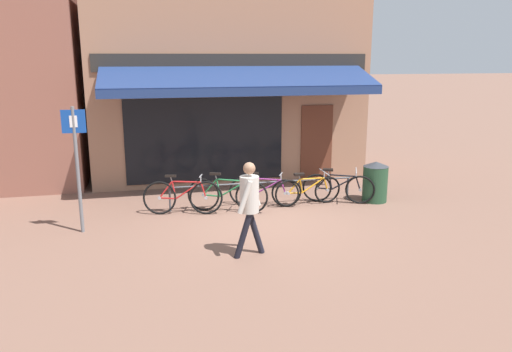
# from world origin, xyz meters

# --- Properties ---
(ground_plane) EXTENTS (160.00, 160.00, 0.00)m
(ground_plane) POSITION_xyz_m (0.00, 0.00, 0.00)
(ground_plane) COLOR brown
(shop_front) EXTENTS (7.50, 4.50, 5.23)m
(shop_front) POSITION_xyz_m (-0.03, 4.37, 2.61)
(shop_front) COLOR #9E7056
(shop_front) RESTS_ON ground_plane
(bike_rack_rail) EXTENTS (4.35, 0.04, 0.57)m
(bike_rack_rail) POSITION_xyz_m (0.18, 0.84, 0.49)
(bike_rack_rail) COLOR #47494F
(bike_rack_rail) RESTS_ON ground_plane
(bicycle_red) EXTENTS (1.74, 0.54, 0.89)m
(bicycle_red) POSITION_xyz_m (-1.67, 0.62, 0.39)
(bicycle_red) COLOR black
(bicycle_red) RESTS_ON ground_plane
(bicycle_green) EXTENTS (1.74, 0.79, 0.89)m
(bicycle_green) POSITION_xyz_m (-0.69, 0.55, 0.39)
(bicycle_green) COLOR black
(bicycle_green) RESTS_ON ground_plane
(bicycle_purple) EXTENTS (1.56, 0.72, 0.80)m
(bicycle_purple) POSITION_xyz_m (0.21, 0.83, 0.35)
(bicycle_purple) COLOR black
(bicycle_purple) RESTS_ON ground_plane
(bicycle_orange) EXTENTS (1.65, 0.52, 0.81)m
(bicycle_orange) POSITION_xyz_m (1.23, 0.63, 0.35)
(bicycle_orange) COLOR black
(bicycle_orange) RESTS_ON ground_plane
(bicycle_black) EXTENTS (1.60, 0.80, 0.84)m
(bicycle_black) POSITION_xyz_m (1.98, 0.64, 0.37)
(bicycle_black) COLOR black
(bicycle_black) RESTS_ON ground_plane
(pedestrian_adult) EXTENTS (0.59, 0.48, 1.68)m
(pedestrian_adult) POSITION_xyz_m (-0.74, -2.02, 1.02)
(pedestrian_adult) COLOR black
(pedestrian_adult) RESTS_ON ground_plane
(litter_bin) EXTENTS (0.60, 0.60, 0.97)m
(litter_bin) POSITION_xyz_m (2.89, 0.58, 0.49)
(litter_bin) COLOR #23472D
(litter_bin) RESTS_ON ground_plane
(parking_sign) EXTENTS (0.44, 0.07, 2.48)m
(parking_sign) POSITION_xyz_m (-3.71, -0.11, 1.52)
(parking_sign) COLOR slate
(parking_sign) RESTS_ON ground_plane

